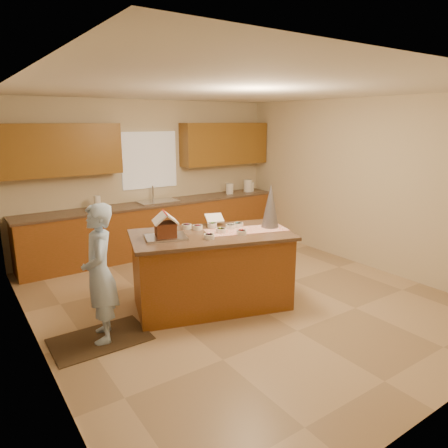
{
  "coord_description": "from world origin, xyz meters",
  "views": [
    {
      "loc": [
        -3.09,
        -4.14,
        2.33
      ],
      "look_at": [
        -0.1,
        0.2,
        1.0
      ],
      "focal_mm": 32.7,
      "sensor_mm": 36.0,
      "label": 1
    }
  ],
  "objects_px": {
    "tinsel_tree": "(270,206)",
    "boy": "(100,273)",
    "island_base": "(211,271)",
    "gingerbread_house": "(165,227)"
  },
  "relations": [
    {
      "from": "tinsel_tree",
      "to": "boy",
      "type": "height_order",
      "value": "tinsel_tree"
    },
    {
      "from": "island_base",
      "to": "tinsel_tree",
      "type": "bearing_deg",
      "value": 3.67
    },
    {
      "from": "island_base",
      "to": "gingerbread_house",
      "type": "relative_size",
      "value": 5.17
    },
    {
      "from": "tinsel_tree",
      "to": "boy",
      "type": "xyz_separation_m",
      "value": [
        -2.24,
        0.14,
        -0.49
      ]
    },
    {
      "from": "boy",
      "to": "gingerbread_house",
      "type": "height_order",
      "value": "boy"
    },
    {
      "from": "gingerbread_house",
      "to": "island_base",
      "type": "bearing_deg",
      "value": -11.84
    },
    {
      "from": "island_base",
      "to": "gingerbread_house",
      "type": "bearing_deg",
      "value": -174.81
    },
    {
      "from": "boy",
      "to": "island_base",
      "type": "bearing_deg",
      "value": 108.06
    },
    {
      "from": "tinsel_tree",
      "to": "boy",
      "type": "distance_m",
      "value": 2.3
    },
    {
      "from": "tinsel_tree",
      "to": "gingerbread_house",
      "type": "distance_m",
      "value": 1.41
    }
  ]
}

